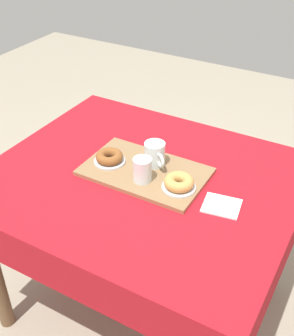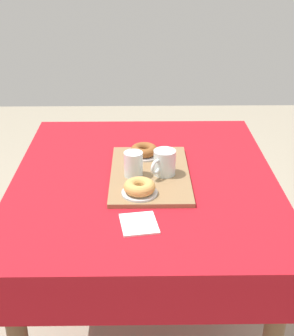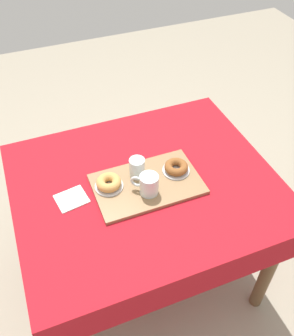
{
  "view_description": "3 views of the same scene",
  "coord_description": "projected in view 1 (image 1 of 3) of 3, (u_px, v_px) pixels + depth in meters",
  "views": [
    {
      "loc": [
        -0.68,
        1.17,
        1.73
      ],
      "look_at": [
        -0.03,
        0.02,
        0.81
      ],
      "focal_mm": 46.93,
      "sensor_mm": 36.0,
      "label": 1
    },
    {
      "loc": [
        -1.58,
        0.01,
        1.56
      ],
      "look_at": [
        -0.0,
        -0.01,
        0.78
      ],
      "focal_mm": 50.97,
      "sensor_mm": 36.0,
      "label": 2
    },
    {
      "loc": [
        -0.41,
        -1.07,
        1.96
      ],
      "look_at": [
        0.02,
        0.03,
        0.8
      ],
      "focal_mm": 40.12,
      "sensor_mm": 36.0,
      "label": 3
    }
  ],
  "objects": [
    {
      "name": "sugar_donut_left",
      "position": [
        179.0,
        182.0,
        1.57
      ],
      "size": [
        0.11,
        0.11,
        0.04
      ],
      "primitive_type": "torus",
      "color": "tan",
      "rests_on": "donut_plate_left"
    },
    {
      "name": "sugar_donut_right",
      "position": [
        109.0,
        157.0,
        1.7
      ],
      "size": [
        0.11,
        0.11,
        0.04
      ],
      "primitive_type": "torus",
      "color": "brown",
      "rests_on": "donut_plate_right"
    },
    {
      "name": "water_glass_near",
      "position": [
        142.0,
        171.0,
        1.6
      ],
      "size": [
        0.07,
        0.07,
        0.09
      ],
      "color": "silver",
      "rests_on": "serving_tray"
    },
    {
      "name": "paper_napkin",
      "position": [
        222.0,
        206.0,
        1.52
      ],
      "size": [
        0.14,
        0.13,
        0.01
      ],
      "primitive_type": "cube",
      "rotation": [
        0.0,
        0.0,
        0.16
      ],
      "color": "white",
      "rests_on": "dining_table"
    },
    {
      "name": "dining_table",
      "position": [
        143.0,
        198.0,
        1.73
      ],
      "size": [
        1.16,
        0.98,
        0.75
      ],
      "color": "#A8141E",
      "rests_on": "ground"
    },
    {
      "name": "tea_mug_left",
      "position": [
        155.0,
        155.0,
        1.68
      ],
      "size": [
        0.11,
        0.1,
        0.09
      ],
      "color": "silver",
      "rests_on": "serving_tray"
    },
    {
      "name": "serving_tray",
      "position": [
        146.0,
        172.0,
        1.68
      ],
      "size": [
        0.47,
        0.29,
        0.02
      ],
      "primitive_type": "cube",
      "color": "olive",
      "rests_on": "dining_table"
    },
    {
      "name": "donut_plate_right",
      "position": [
        109.0,
        162.0,
        1.71
      ],
      "size": [
        0.12,
        0.12,
        0.01
      ],
      "primitive_type": "cylinder",
      "color": "silver",
      "rests_on": "serving_tray"
    },
    {
      "name": "ground_plane",
      "position": [
        143.0,
        303.0,
        2.1
      ],
      "size": [
        6.0,
        6.0,
        0.0
      ],
      "primitive_type": "plane",
      "color": "gray"
    },
    {
      "name": "donut_plate_left",
      "position": [
        179.0,
        187.0,
        1.58
      ],
      "size": [
        0.12,
        0.12,
        0.01
      ],
      "primitive_type": "cylinder",
      "color": "silver",
      "rests_on": "serving_tray"
    }
  ]
}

